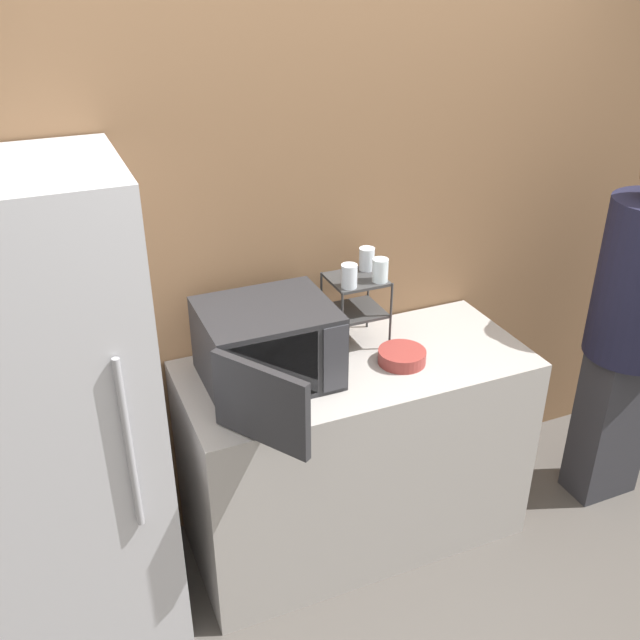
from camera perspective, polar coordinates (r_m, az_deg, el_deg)
ground_plane at (r=3.25m, az=5.20°, el=-19.95°), size 12.00×12.00×0.00m
wall_back at (r=3.00m, az=0.20°, el=6.37°), size 8.00×0.06×2.60m
counter at (r=3.15m, az=2.80°, el=-10.49°), size 1.43×0.64×0.90m
microwave at (r=2.70m, az=-4.26°, el=-2.12°), size 0.52×0.75×0.31m
dish_rack at (r=2.94m, az=2.89°, el=1.86°), size 0.23×0.22×0.30m
glass_front_left at (r=2.80m, az=2.30°, el=3.53°), size 0.06×0.06×0.10m
glass_back_right at (r=2.96m, az=3.76°, el=4.90°), size 0.06×0.06×0.10m
glass_front_right at (r=2.86m, az=4.84°, el=4.00°), size 0.06×0.06×0.10m
bowl at (r=2.90m, az=6.57°, el=-2.93°), size 0.19×0.19×0.05m
person at (r=3.41m, az=23.89°, el=0.09°), size 0.39×0.39×1.71m
refrigerator at (r=2.66m, az=-20.13°, el=-7.99°), size 0.65×0.66×1.83m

